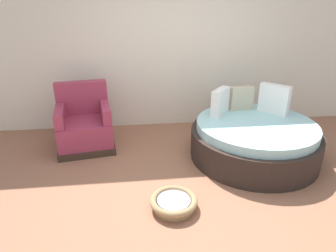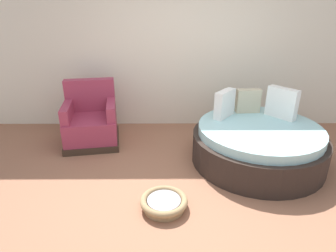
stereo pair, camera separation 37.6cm
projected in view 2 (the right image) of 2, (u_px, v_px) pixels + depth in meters
ground_plane at (188, 195)px, 3.34m from camera, size 8.00×8.00×0.02m
back_wall at (181, 37)px, 4.71m from camera, size 8.00×0.12×3.02m
round_daybed at (258, 143)px, 3.93m from camera, size 1.77×1.77×0.95m
red_armchair at (91, 122)px, 4.46m from camera, size 0.91×0.91×0.94m
pet_basket at (164, 203)px, 3.08m from camera, size 0.51×0.51×0.13m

